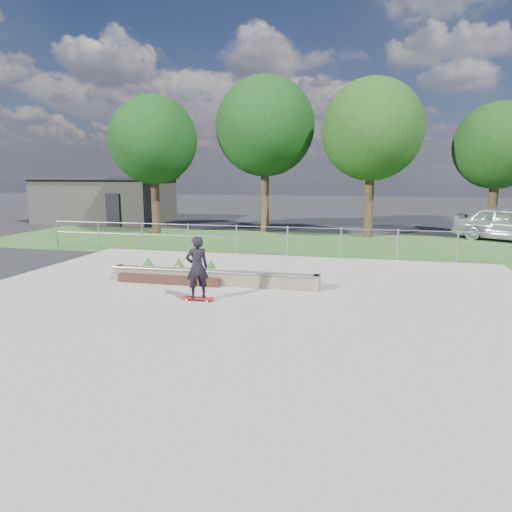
{
  "coord_description": "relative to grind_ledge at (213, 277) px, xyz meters",
  "views": [
    {
      "loc": [
        2.78,
        -9.39,
        3.1
      ],
      "look_at": [
        0.2,
        1.5,
        1.1
      ],
      "focal_mm": 32.0,
      "sensor_mm": 36.0,
      "label": 1
    }
  ],
  "objects": [
    {
      "name": "ground",
      "position": [
        1.28,
        -2.48,
        -0.26
      ],
      "size": [
        120.0,
        120.0,
        0.0
      ],
      "primitive_type": "plane",
      "color": "black",
      "rests_on": "ground"
    },
    {
      "name": "concrete_slab",
      "position": [
        1.28,
        -2.48,
        -0.23
      ],
      "size": [
        15.0,
        15.0,
        0.06
      ],
      "primitive_type": "cube",
      "color": "gray",
      "rests_on": "ground"
    },
    {
      "name": "fence",
      "position": [
        1.28,
        5.02,
        0.51
      ],
      "size": [
        20.06,
        0.06,
        1.2
      ],
      "color": "gray",
      "rests_on": "ground"
    },
    {
      "name": "tree_mid_right",
      "position": [
        4.28,
        11.52,
        4.97
      ],
      "size": [
        4.9,
        4.9,
        7.7
      ],
      "color": "black",
      "rests_on": "ground"
    },
    {
      "name": "skateboarder",
      "position": [
        0.19,
        -1.71,
        0.63
      ],
      "size": [
        0.8,
        0.61,
        1.6
      ],
      "color": "white",
      "rests_on": "concrete_slab"
    },
    {
      "name": "tree_far_right",
      "position": [
        10.28,
        13.02,
        4.21
      ],
      "size": [
        4.2,
        4.2,
        6.6
      ],
      "color": "black",
      "rests_on": "ground"
    },
    {
      "name": "building",
      "position": [
        -12.72,
        15.52,
        1.25
      ],
      "size": [
        8.4,
        5.4,
        3.0
      ],
      "color": "#292624",
      "rests_on": "ground"
    },
    {
      "name": "grass_verge",
      "position": [
        1.28,
        8.52,
        -0.25
      ],
      "size": [
        30.0,
        8.0,
        0.02
      ],
      "primitive_type": "cube",
      "color": "#2C5321",
      "rests_on": "ground"
    },
    {
      "name": "tree_mid_left",
      "position": [
        -1.22,
        12.52,
        5.34
      ],
      "size": [
        5.25,
        5.25,
        8.25
      ],
      "color": "#372316",
      "rests_on": "ground"
    },
    {
      "name": "parked_car",
      "position": [
        10.69,
        11.61,
        0.55
      ],
      "size": [
        5.1,
        4.1,
        1.63
      ],
      "primitive_type": "imported",
      "rotation": [
        0.0,
        0.0,
        1.04
      ],
      "color": "#AFB4B9",
      "rests_on": "ground"
    },
    {
      "name": "grind_ledge",
      "position": [
        0.0,
        0.0,
        0.0
      ],
      "size": [
        6.0,
        0.44,
        0.43
      ],
      "color": "brown",
      "rests_on": "concrete_slab"
    },
    {
      "name": "planter_bed",
      "position": [
        -1.21,
        0.28,
        -0.02
      ],
      "size": [
        3.0,
        1.2,
        0.61
      ],
      "color": "black",
      "rests_on": "concrete_slab"
    },
    {
      "name": "tree_far_left",
      "position": [
        -6.72,
        10.52,
        4.59
      ],
      "size": [
        4.55,
        4.55,
        7.15
      ],
      "color": "black",
      "rests_on": "ground"
    }
  ]
}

